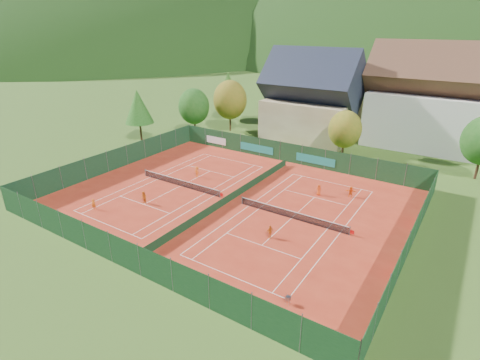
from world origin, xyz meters
The scene contains 27 objects.
ground centered at (0.00, 0.00, -0.02)m, with size 600.00×600.00×0.00m, color #34571B.
clay_pad centered at (0.00, 0.00, 0.01)m, with size 40.00×32.00×0.01m, color #AB2C19.
court_markings_left centered at (-8.00, 0.00, 0.01)m, with size 11.03×23.83×0.00m.
court_markings_right centered at (8.00, 0.00, 0.01)m, with size 11.03×23.83×0.00m.
tennis_net_left centered at (-7.85, 0.00, 0.51)m, with size 13.30×0.10×1.02m.
tennis_net_right centered at (8.15, 0.00, 0.51)m, with size 13.30×0.10×1.02m.
court_divider centered at (0.00, 0.00, 0.50)m, with size 0.03×28.80×1.00m.
fence_north centered at (-0.46, 15.99, 1.47)m, with size 40.00×0.10×3.00m.
fence_south centered at (0.00, -16.00, 1.50)m, with size 40.00×0.04×3.00m.
fence_west centered at (-20.00, 0.00, 1.50)m, with size 0.04×32.00×3.00m.
fence_east centered at (20.00, 0.05, 1.48)m, with size 0.09×32.00×3.00m.
chalet centered at (-3.00, 30.00, 6.62)m, with size 16.20×12.00×16.00m.
hotel_block_a centered at (16.00, 36.00, 7.38)m, with size 21.60×11.00×17.25m.
tree_west_front centered at (-22.00, 20.00, 5.39)m, with size 5.72×5.72×8.69m.
tree_west_mid centered at (-18.00, 26.00, 6.07)m, with size 6.44×6.44×9.78m.
tree_west_back centered at (-24.00, 34.00, 6.74)m, with size 5.60×5.60×10.00m.
tree_center centered at (6.00, 22.00, 4.72)m, with size 5.01×5.01×7.60m.
tree_west_side centered at (-28.00, 12.00, 6.06)m, with size 5.04×5.04×9.00m.
ball_hopper centered at (13.71, -12.32, 0.56)m, with size 0.34×0.34×0.80m.
loose_ball_0 centered at (-7.17, -5.20, 0.03)m, with size 0.07×0.07×0.07m, color #CCD833.
loose_ball_1 centered at (3.99, -8.35, 0.03)m, with size 0.07×0.07×0.07m, color #CCD833.
player_left_near centered at (-11.77, -10.39, 0.65)m, with size 0.48×0.31×1.31m, color orange.
player_left_mid centered at (-8.10, -6.20, 0.77)m, with size 0.75×0.58×1.54m, color #D85B13.
player_left_far centered at (-8.16, 3.65, 0.76)m, with size 0.98×0.57×1.52m, color orange.
player_right_near centered at (7.95, -4.75, 0.68)m, with size 0.80×0.33×1.36m, color #CA5912.
player_right_far_a centered at (8.14, 7.30, 0.69)m, with size 0.67×0.44×1.38m, color #D64213.
player_right_far_b centered at (11.60, 8.92, 0.69)m, with size 1.29×0.41×1.39m, color orange.
Camera 1 is at (22.98, -33.10, 19.65)m, focal length 28.00 mm.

